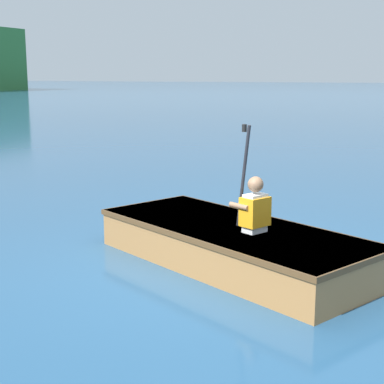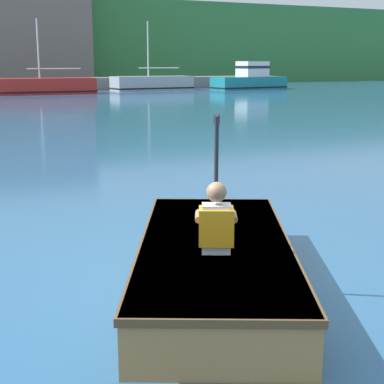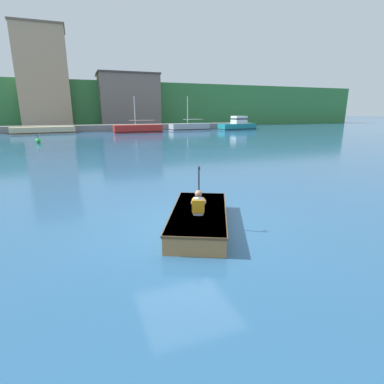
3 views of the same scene
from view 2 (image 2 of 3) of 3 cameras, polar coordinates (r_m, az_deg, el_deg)
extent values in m
plane|color=#28567F|center=(5.49, -1.24, -9.12)|extent=(300.00, 300.00, 0.00)
cube|color=#75665B|center=(57.21, -15.89, 14.53)|extent=(10.46, 7.74, 9.12)
cube|color=red|center=(40.07, -14.07, 9.93)|extent=(6.40, 2.06, 1.03)
cube|color=black|center=(40.09, -14.04, 9.45)|extent=(6.44, 2.10, 0.10)
cylinder|color=silver|center=(40.00, -14.71, 13.31)|extent=(0.10, 0.10, 3.74)
cylinder|color=silver|center=(40.18, -13.24, 11.57)|extent=(3.51, 0.08, 0.07)
cube|color=#197A84|center=(46.08, 5.56, 10.47)|extent=(6.22, 2.78, 0.95)
cube|color=black|center=(46.09, 5.55, 10.08)|extent=(6.26, 2.83, 0.10)
cube|color=silver|center=(46.24, 5.88, 11.78)|extent=(2.30, 1.84, 1.16)
cube|color=#19232D|center=(46.24, 5.89, 11.96)|extent=(2.32, 1.86, 0.20)
cube|color=#9EA3A8|center=(44.34, -3.88, 10.48)|extent=(6.12, 2.37, 1.04)
cube|color=black|center=(44.35, -3.88, 10.04)|extent=(6.16, 2.41, 0.10)
cylinder|color=silver|center=(44.20, -4.29, 13.67)|extent=(0.10, 0.10, 3.91)
cylinder|color=silver|center=(44.58, -3.19, 11.93)|extent=(3.29, 0.31, 0.07)
cube|color=#A3703D|center=(5.39, 2.24, -7.02)|extent=(2.61, 3.54, 0.45)
cube|color=brown|center=(5.33, 2.26, -5.05)|extent=(2.66, 3.60, 0.06)
cube|color=brown|center=(5.33, 2.26, -5.15)|extent=(2.20, 3.02, 0.02)
cone|color=#A3703D|center=(6.90, 1.97, -2.45)|extent=(0.61, 0.61, 0.40)
cube|color=#A3703D|center=(5.10, 2.32, -6.10)|extent=(1.19, 0.68, 0.03)
cube|color=silver|center=(4.94, 2.36, -3.56)|extent=(0.29, 0.25, 0.42)
cube|color=orange|center=(4.94, 2.36, -3.34)|extent=(0.35, 0.32, 0.31)
sphere|color=#997051|center=(4.86, 2.40, 0.00)|extent=(0.17, 0.17, 0.17)
cylinder|color=#997051|center=(5.01, 4.06, -2.36)|extent=(0.16, 0.26, 0.06)
cylinder|color=#997051|center=(5.00, 0.63, -2.35)|extent=(0.16, 0.26, 0.06)
cylinder|color=#232328|center=(5.03, 2.35, 1.12)|extent=(0.11, 0.18, 1.12)
cylinder|color=black|center=(4.95, 2.41, 7.07)|extent=(0.05, 0.05, 0.08)
camera|label=1|loc=(4.43, -82.21, 3.02)|focal=55.00mm
camera|label=3|loc=(2.29, 167.12, 9.59)|focal=28.00mm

